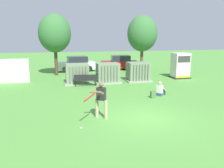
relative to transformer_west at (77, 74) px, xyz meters
name	(u,v)px	position (x,y,z in m)	size (l,w,h in m)	color
ground_plane	(146,118)	(2.40, -9.05, -0.79)	(96.00, 96.00, 0.00)	#51933D
transformer_west	(77,74)	(0.00, 0.00, 0.00)	(2.10, 1.70, 1.62)	#9E9B93
transformer_mid_west	(108,73)	(2.51, -0.13, 0.00)	(2.10, 1.70, 1.62)	#9E9B93
transformer_mid_east	(138,72)	(5.20, -0.08, 0.00)	(2.10, 1.70, 1.62)	#9E9B93
generator_enclosure	(180,66)	(9.49, 0.45, 0.35)	(1.60, 1.40, 2.30)	#262626
park_bench	(86,79)	(0.54, -1.13, -0.25)	(1.83, 0.61, 0.92)	black
batter	(101,98)	(0.34, -8.53, 0.19)	(1.22, 1.40, 1.74)	tan
sports_ball	(81,128)	(-0.71, -9.61, -0.74)	(0.09, 0.09, 0.09)	white
seated_spectator	(161,90)	(4.93, -5.20, -0.41)	(0.77, 0.69, 0.96)	#384C75
backpack	(153,95)	(4.22, -5.64, -0.57)	(0.34, 0.29, 0.44)	#4C723F
tree_left	(55,33)	(-1.64, 4.63, 3.28)	(3.10, 3.10, 5.93)	#4C3828
tree_center_left	(142,34)	(7.16, 4.34, 3.27)	(3.09, 3.09, 5.91)	brown
parked_car_leftmost	(76,64)	(0.54, 7.09, -0.04)	(4.34, 2.21, 1.62)	silver
parked_car_left_of_center	(120,63)	(5.53, 7.20, -0.04)	(4.37, 2.29, 1.62)	maroon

